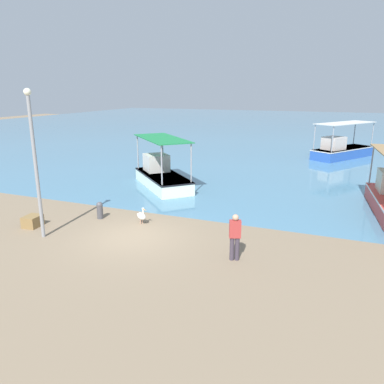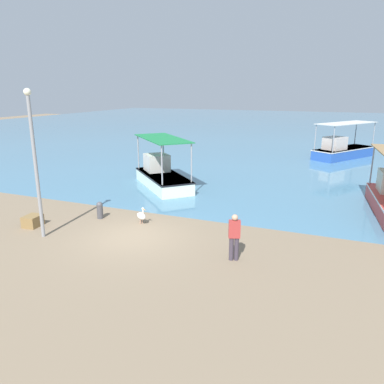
{
  "view_description": "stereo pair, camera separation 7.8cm",
  "coord_description": "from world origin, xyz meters",
  "px_view_note": "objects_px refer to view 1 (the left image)",
  "views": [
    {
      "loc": [
        7.49,
        -12.24,
        5.82
      ],
      "look_at": [
        1.08,
        3.71,
        1.07
      ],
      "focal_mm": 35.0,
      "sensor_mm": 36.0,
      "label": 1
    },
    {
      "loc": [
        7.56,
        -12.21,
        5.82
      ],
      "look_at": [
        1.08,
        3.71,
        1.07
      ],
      "focal_mm": 35.0,
      "sensor_mm": 36.0,
      "label": 2
    }
  ],
  "objects_px": {
    "cargo_crate": "(33,221)",
    "fisherman_standing": "(235,236)",
    "fishing_boat_outer": "(162,175)",
    "lamp_post": "(35,157)",
    "mooring_bollard": "(100,210)",
    "fishing_boat_far_right": "(341,150)",
    "pelican": "(142,216)"
  },
  "relations": [
    {
      "from": "fishing_boat_outer",
      "to": "pelican",
      "type": "bearing_deg",
      "value": -71.29
    },
    {
      "from": "mooring_bollard",
      "to": "cargo_crate",
      "type": "xyz_separation_m",
      "value": [
        -2.12,
        -1.98,
        -0.19
      ]
    },
    {
      "from": "fishing_boat_outer",
      "to": "fisherman_standing",
      "type": "relative_size",
      "value": 3.08
    },
    {
      "from": "lamp_post",
      "to": "mooring_bollard",
      "type": "height_order",
      "value": "lamp_post"
    },
    {
      "from": "fishing_boat_far_right",
      "to": "mooring_bollard",
      "type": "xyz_separation_m",
      "value": [
        -10.1,
        -21.08,
        -0.3
      ]
    },
    {
      "from": "fishing_boat_outer",
      "to": "fisherman_standing",
      "type": "xyz_separation_m",
      "value": [
        6.98,
        -8.35,
        0.2
      ]
    },
    {
      "from": "pelican",
      "to": "lamp_post",
      "type": "bearing_deg",
      "value": -136.49
    },
    {
      "from": "cargo_crate",
      "to": "fishing_boat_far_right",
      "type": "bearing_deg",
      "value": 62.09
    },
    {
      "from": "fishing_boat_outer",
      "to": "lamp_post",
      "type": "relative_size",
      "value": 0.89
    },
    {
      "from": "mooring_bollard",
      "to": "fisherman_standing",
      "type": "distance_m",
      "value": 7.23
    },
    {
      "from": "fishing_boat_outer",
      "to": "mooring_bollard",
      "type": "xyz_separation_m",
      "value": [
        0.02,
        -6.46,
        -0.28
      ]
    },
    {
      "from": "fishing_boat_far_right",
      "to": "cargo_crate",
      "type": "xyz_separation_m",
      "value": [
        -12.21,
        -23.06,
        -0.49
      ]
    },
    {
      "from": "lamp_post",
      "to": "fisherman_standing",
      "type": "xyz_separation_m",
      "value": [
        7.79,
        0.83,
        -2.38
      ]
    },
    {
      "from": "lamp_post",
      "to": "mooring_bollard",
      "type": "distance_m",
      "value": 4.04
    },
    {
      "from": "pelican",
      "to": "fishing_boat_outer",
      "type": "bearing_deg",
      "value": 108.71
    },
    {
      "from": "fisherman_standing",
      "to": "fishing_boat_far_right",
      "type": "bearing_deg",
      "value": 82.23
    },
    {
      "from": "fishing_boat_outer",
      "to": "cargo_crate",
      "type": "relative_size",
      "value": 6.82
    },
    {
      "from": "fishing_boat_far_right",
      "to": "fisherman_standing",
      "type": "bearing_deg",
      "value": -97.77
    },
    {
      "from": "pelican",
      "to": "fisherman_standing",
      "type": "bearing_deg",
      "value": -22.41
    },
    {
      "from": "pelican",
      "to": "fishing_boat_far_right",
      "type": "bearing_deg",
      "value": 69.24
    },
    {
      "from": "fishing_boat_outer",
      "to": "mooring_bollard",
      "type": "distance_m",
      "value": 6.46
    },
    {
      "from": "lamp_post",
      "to": "fisherman_standing",
      "type": "relative_size",
      "value": 3.46
    },
    {
      "from": "pelican",
      "to": "fisherman_standing",
      "type": "distance_m",
      "value": 5.24
    },
    {
      "from": "pelican",
      "to": "cargo_crate",
      "type": "distance_m",
      "value": 4.74
    },
    {
      "from": "pelican",
      "to": "lamp_post",
      "type": "distance_m",
      "value": 5.02
    },
    {
      "from": "lamp_post",
      "to": "mooring_bollard",
      "type": "xyz_separation_m",
      "value": [
        0.83,
        2.73,
        -2.86
      ]
    },
    {
      "from": "cargo_crate",
      "to": "fisherman_standing",
      "type": "bearing_deg",
      "value": 0.52
    },
    {
      "from": "fishing_boat_far_right",
      "to": "mooring_bollard",
      "type": "height_order",
      "value": "fishing_boat_far_right"
    },
    {
      "from": "mooring_bollard",
      "to": "lamp_post",
      "type": "bearing_deg",
      "value": -106.92
    },
    {
      "from": "mooring_bollard",
      "to": "cargo_crate",
      "type": "relative_size",
      "value": 1.05
    },
    {
      "from": "mooring_bollard",
      "to": "fishing_boat_outer",
      "type": "bearing_deg",
      "value": 90.14
    },
    {
      "from": "pelican",
      "to": "lamp_post",
      "type": "relative_size",
      "value": 0.14
    }
  ]
}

